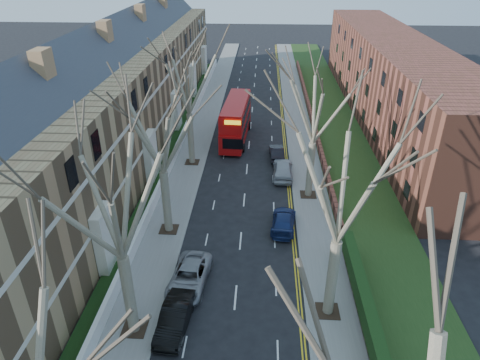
# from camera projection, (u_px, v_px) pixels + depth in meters

# --- Properties ---
(pavement_left) EXTENTS (3.00, 102.00, 0.12)m
(pavement_left) POSITION_uv_depth(u_px,v_px,m) (203.00, 124.00, 53.84)
(pavement_left) COLOR slate
(pavement_left) RESTS_ON ground
(pavement_right) EXTENTS (3.00, 102.00, 0.12)m
(pavement_right) POSITION_uv_depth(u_px,v_px,m) (299.00, 126.00, 53.26)
(pavement_right) COLOR slate
(pavement_right) RESTS_ON ground
(terrace_left) EXTENTS (9.70, 78.00, 13.60)m
(terrace_left) POSITION_uv_depth(u_px,v_px,m) (118.00, 101.00, 44.57)
(terrace_left) COLOR #9B764F
(terrace_left) RESTS_ON ground
(flats_right) EXTENTS (13.97, 54.00, 10.00)m
(flats_right) POSITION_uv_depth(u_px,v_px,m) (391.00, 80.00, 53.86)
(flats_right) COLOR brown
(flats_right) RESTS_ON ground
(front_wall_left) EXTENTS (0.30, 78.00, 1.00)m
(front_wall_left) POSITION_uv_depth(u_px,v_px,m) (178.00, 146.00, 46.64)
(front_wall_left) COLOR white
(front_wall_left) RESTS_ON ground
(grass_verge_right) EXTENTS (6.00, 102.00, 0.06)m
(grass_verge_right) POSITION_uv_depth(u_px,v_px,m) (335.00, 126.00, 53.00)
(grass_verge_right) COLOR #1F3B15
(grass_verge_right) RESTS_ON ground
(tree_left_mid) EXTENTS (10.50, 10.50, 14.71)m
(tree_left_mid) POSITION_uv_depth(u_px,v_px,m) (111.00, 188.00, 20.35)
(tree_left_mid) COLOR #665F48
(tree_left_mid) RESTS_ON ground
(tree_left_far) EXTENTS (10.15, 10.15, 14.22)m
(tree_left_far) POSITION_uv_depth(u_px,v_px,m) (158.00, 120.00, 29.27)
(tree_left_far) COLOR #665F48
(tree_left_far) RESTS_ON ground
(tree_left_dist) EXTENTS (10.50, 10.50, 14.71)m
(tree_left_dist) POSITION_uv_depth(u_px,v_px,m) (187.00, 71.00, 39.63)
(tree_left_dist) COLOR #665F48
(tree_left_dist) RESTS_ON ground
(tree_right_mid) EXTENTS (10.50, 10.50, 14.71)m
(tree_right_mid) POSITION_uv_depth(u_px,v_px,m) (346.00, 175.00, 21.56)
(tree_right_mid) COLOR #665F48
(tree_right_mid) RESTS_ON ground
(tree_right_far) EXTENTS (10.15, 10.15, 14.22)m
(tree_right_far) POSITION_uv_depth(u_px,v_px,m) (317.00, 96.00, 33.98)
(tree_right_far) COLOR #665F48
(tree_right_far) RESTS_ON ground
(double_decker_bus) EXTENTS (3.16, 10.72, 4.45)m
(double_decker_bus) POSITION_uv_depth(u_px,v_px,m) (236.00, 121.00, 48.72)
(double_decker_bus) COLOR #A60B0C
(double_decker_bus) RESTS_ON ground
(car_left_mid) EXTENTS (1.87, 4.50, 1.45)m
(car_left_mid) POSITION_uv_depth(u_px,v_px,m) (175.00, 318.00, 24.81)
(car_left_mid) COLOR black
(car_left_mid) RESTS_ON ground
(car_left_far) EXTENTS (2.77, 5.17, 1.38)m
(car_left_far) POSITION_uv_depth(u_px,v_px,m) (189.00, 277.00, 27.97)
(car_left_far) COLOR gray
(car_left_far) RESTS_ON ground
(car_right_near) EXTENTS (2.26, 4.62, 1.29)m
(car_right_near) POSITION_uv_depth(u_px,v_px,m) (284.00, 221.00, 33.75)
(car_right_near) COLOR navy
(car_right_near) RESTS_ON ground
(car_right_mid) EXTENTS (2.03, 4.77, 1.61)m
(car_right_mid) POSITION_uv_depth(u_px,v_px,m) (283.00, 169.00, 41.30)
(car_right_mid) COLOR #A0A2A9
(car_right_mid) RESTS_ON ground
(car_right_far) EXTENTS (1.63, 4.08, 1.32)m
(car_right_far) POSITION_uv_depth(u_px,v_px,m) (277.00, 153.00, 44.94)
(car_right_far) COLOR black
(car_right_far) RESTS_ON ground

